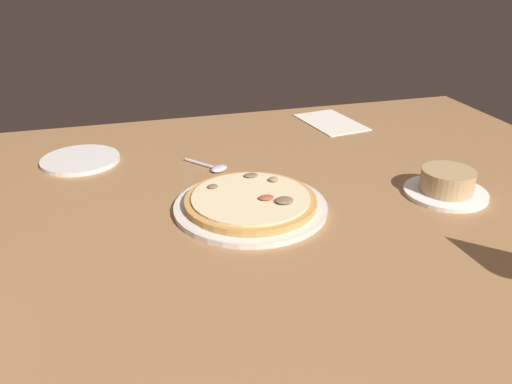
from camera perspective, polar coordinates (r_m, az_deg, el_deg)
dining_table at (r=94.34cm, az=0.58°, el=-2.52°), size 150.00×110.00×4.00cm
pizza_main at (r=91.43cm, az=-0.58°, el=-1.24°), size 27.09×27.09×3.40cm
ramekin_on_saucer at (r=102.67cm, az=20.18°, el=0.79°), size 15.29×15.29×4.97cm
side_plate at (r=117.97cm, az=-18.70°, el=3.36°), size 16.53×16.53×0.90cm
paper_menu at (r=138.34cm, az=8.20°, el=7.58°), size 14.95×20.77×0.30cm
spoon at (r=108.37cm, az=-4.62°, el=2.73°), size 8.51×9.80×1.00cm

